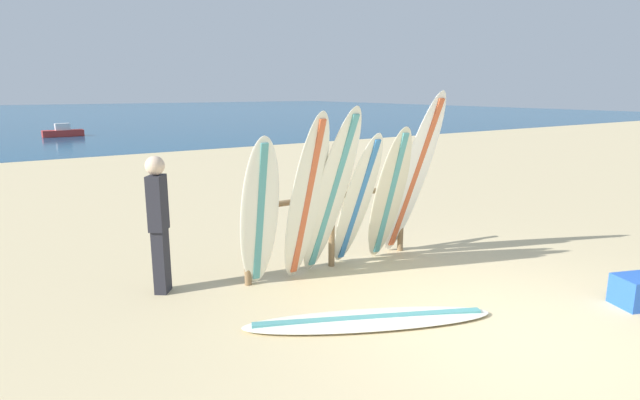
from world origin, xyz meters
TOP-DOWN VIEW (x-y plane):
  - ground_plane at (0.00, 0.00)m, footprint 120.00×120.00m
  - ocean_water at (0.00, 58.00)m, footprint 120.00×80.00m
  - surfboard_rack at (-0.39, 2.89)m, footprint 2.75×0.09m
  - surfboard_leaning_far_left at (-1.65, 2.64)m, footprint 0.58×0.66m
  - surfboard_leaning_left at (-1.09, 2.45)m, footprint 0.50×0.83m
  - surfboard_leaning_center_left at (-0.69, 2.48)m, footprint 0.67×1.05m
  - surfboard_leaning_center at (-0.18, 2.57)m, footprint 0.48×0.93m
  - surfboard_leaning_center_right at (0.39, 2.57)m, footprint 0.58×0.79m
  - surfboard_leaning_right at (0.79, 2.50)m, footprint 0.54×1.09m
  - surfboard_lying_on_sand at (-1.10, 1.14)m, footprint 2.75×1.68m
  - beachgoer_standing at (-2.72, 3.26)m, footprint 0.31×0.33m
  - small_boat_offshore at (-0.67, 28.14)m, footprint 2.03×0.73m

SIDE VIEW (x-z plane):
  - ground_plane at x=0.00m, z-range 0.00..0.00m
  - ocean_water at x=0.00m, z-range 0.00..0.01m
  - surfboard_lying_on_sand at x=-1.10m, z-range -0.01..0.08m
  - small_boat_offshore at x=-0.67m, z-range -0.10..0.61m
  - surfboard_rack at x=-0.39m, z-range 0.17..1.34m
  - beachgoer_standing at x=-2.72m, z-range 0.09..1.81m
  - surfboard_leaning_center at x=-0.18m, z-range 0.00..1.98m
  - surfboard_leaning_far_left at x=-1.65m, z-range 0.00..1.99m
  - surfboard_leaning_center_right at x=0.39m, z-range 0.00..2.03m
  - surfboard_leaning_left at x=-1.09m, z-range 0.00..2.28m
  - surfboard_leaning_center_left at x=-0.69m, z-range 0.00..2.33m
  - surfboard_leaning_right at x=0.79m, z-range 0.00..2.51m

